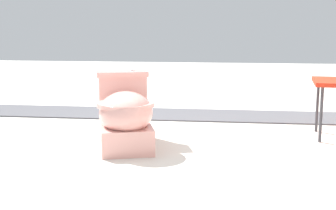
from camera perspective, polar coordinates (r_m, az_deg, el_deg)
name	(u,v)px	position (r m, az deg, el deg)	size (l,w,h in m)	color
ground_plane	(128,145)	(3.31, -4.88, -4.90)	(14.00, 14.00, 0.00)	beige
gravel_strip	(206,115)	(4.34, 4.68, -1.25)	(0.56, 8.00, 0.01)	#4C4C51
toilet	(125,116)	(3.23, -5.28, -1.29)	(0.71, 0.53, 0.52)	#E09E93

